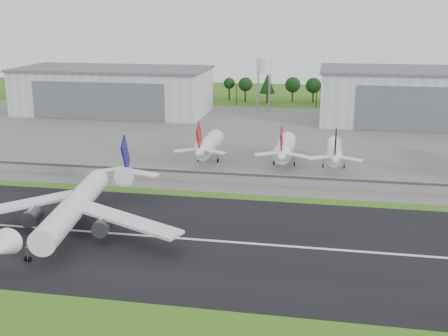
% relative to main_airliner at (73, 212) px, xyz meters
% --- Properties ---
extents(ground, '(600.00, 600.00, 0.00)m').
position_rel_main_airliner_xyz_m(ground, '(29.88, -9.57, -4.89)').
color(ground, '#356A19').
rests_on(ground, ground).
extents(runway, '(320.00, 60.00, 0.10)m').
position_rel_main_airliner_xyz_m(runway, '(29.88, 0.43, -4.84)').
color(runway, black).
rests_on(runway, ground).
extents(runway_centerline, '(220.00, 1.00, 0.02)m').
position_rel_main_airliner_xyz_m(runway_centerline, '(29.88, 0.43, -4.78)').
color(runway_centerline, white).
rests_on(runway_centerline, runway).
extents(apron, '(320.00, 150.00, 0.10)m').
position_rel_main_airliner_xyz_m(apron, '(29.88, 110.43, -4.84)').
color(apron, slate).
rests_on(apron, ground).
extents(blast_fence, '(240.00, 0.61, 3.50)m').
position_rel_main_airliner_xyz_m(blast_fence, '(29.88, 45.42, -3.09)').
color(blast_fence, gray).
rests_on(blast_fence, ground).
extents(hangar_west, '(97.00, 44.00, 23.20)m').
position_rel_main_airliner_xyz_m(hangar_west, '(-50.12, 155.35, 6.74)').
color(hangar_west, silver).
rests_on(hangar_west, ground).
extents(hangar_east, '(102.00, 47.00, 25.20)m').
position_rel_main_airliner_xyz_m(hangar_east, '(104.88, 155.35, 7.73)').
color(hangar_east, silver).
rests_on(hangar_east, ground).
extents(water_tower, '(8.40, 8.40, 29.40)m').
position_rel_main_airliner_xyz_m(water_tower, '(24.88, 175.43, 19.66)').
color(water_tower, '#99999E').
rests_on(water_tower, ground).
extents(utility_poles, '(230.00, 3.00, 12.00)m').
position_rel_main_airliner_xyz_m(utility_poles, '(29.88, 190.43, -4.89)').
color(utility_poles, black).
rests_on(utility_poles, ground).
extents(treeline, '(320.00, 16.00, 22.00)m').
position_rel_main_airliner_xyz_m(treeline, '(29.88, 205.43, -4.89)').
color(treeline, black).
rests_on(treeline, ground).
extents(main_airliner, '(56.71, 59.20, 18.17)m').
position_rel_main_airliner_xyz_m(main_airliner, '(0.00, 0.00, 0.00)').
color(main_airliner, white).
rests_on(main_airliner, runway).
extents(parked_jet_red_a, '(7.36, 31.29, 16.71)m').
position_rel_main_airliner_xyz_m(parked_jet_red_a, '(17.95, 67.00, 1.31)').
color(parked_jet_red_a, silver).
rests_on(parked_jet_red_a, ground).
extents(parked_jet_red_b, '(7.36, 31.29, 16.76)m').
position_rel_main_airliner_xyz_m(parked_jet_red_b, '(44.39, 67.00, 1.35)').
color(parked_jet_red_b, white).
rests_on(parked_jet_red_b, ground).
extents(parked_jet_navy, '(7.36, 31.29, 16.33)m').
position_rel_main_airliner_xyz_m(parked_jet_navy, '(60.98, 66.93, 0.96)').
color(parked_jet_navy, white).
rests_on(parked_jet_navy, ground).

